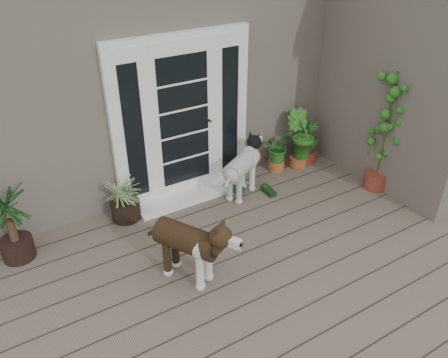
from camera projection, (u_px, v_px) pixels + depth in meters
deck at (298, 284)px, 4.74m from camera, size 6.20×4.60×0.12m
house_main at (135, 51)px, 7.07m from camera, size 7.40×4.00×3.10m
house_wing at (422, 75)px, 6.05m from camera, size 1.60×2.40×3.10m
door_unit at (183, 118)px, 5.67m from camera, size 1.90×0.14×2.15m
door_step at (193, 195)px, 6.07m from camera, size 1.60×0.40×0.05m
brindle_dog at (187, 249)px, 4.56m from camera, size 0.78×0.97×0.75m
white_dog at (242, 173)px, 5.94m from camera, size 0.89×0.71×0.68m
spider_plant at (124, 196)px, 5.49m from camera, size 0.75×0.75×0.65m
yucca at (10, 222)px, 4.77m from camera, size 0.85×0.85×0.97m
herb_a at (277, 154)px, 6.57m from camera, size 0.58×0.58×0.52m
herb_b at (299, 146)px, 6.62m from camera, size 0.64×0.64×0.67m
herb_c at (308, 145)px, 6.84m from camera, size 0.35×0.35×0.50m
sapling at (386, 132)px, 5.83m from camera, size 0.55×0.55×1.73m
clog_left at (234, 188)px, 6.17m from camera, size 0.29×0.35×0.09m
clog_right at (269, 190)px, 6.13m from camera, size 0.15×0.29×0.09m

